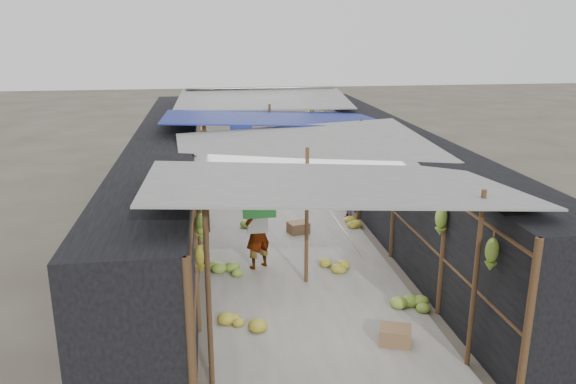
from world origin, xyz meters
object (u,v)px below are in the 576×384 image
crate_near (395,336)px  black_basin (336,199)px  vendor_elderly (257,233)px  vendor_seated (348,201)px  shopper_blue (257,177)px

crate_near → black_basin: crate_near is taller
crate_near → vendor_elderly: (-1.80, 3.12, 0.61)m
black_basin → vendor_elderly: 4.89m
black_basin → vendor_elderly: (-2.54, -4.12, 0.66)m
crate_near → vendor_seated: (0.74, 5.88, 0.31)m
vendor_seated → shopper_blue: bearing=-148.7°
shopper_blue → black_basin: bearing=-8.9°
shopper_blue → vendor_seated: 2.46m
crate_near → vendor_elderly: size_ratio=0.31×
black_basin → crate_near: bearing=-95.8°
vendor_elderly → shopper_blue: (0.34, 3.79, 0.13)m
black_basin → vendor_seated: size_ratio=0.70×
vendor_elderly → vendor_seated: (2.54, 2.76, -0.31)m
crate_near → black_basin: 7.28m
crate_near → shopper_blue: size_ratio=0.26×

